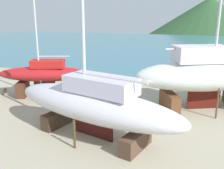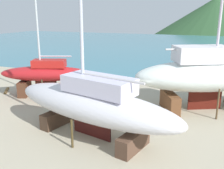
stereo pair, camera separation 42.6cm
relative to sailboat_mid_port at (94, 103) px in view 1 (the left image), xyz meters
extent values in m
plane|color=#AEA48A|center=(1.28, 0.55, -1.99)|extent=(52.94, 52.94, 0.00)
cube|color=teal|center=(1.28, 44.81, -1.99)|extent=(128.03, 62.05, 0.01)
cone|color=#2D512D|center=(6.21, 116.70, -1.99)|extent=(89.94, 89.94, 27.92)
cube|color=#453023|center=(-2.67, 0.66, -1.52)|extent=(1.23, 2.41, 0.94)
cube|color=#513729|center=(2.58, -0.64, -1.52)|extent=(1.23, 2.41, 0.94)
cylinder|color=#47391E|center=(-0.42, -1.53, -1.21)|extent=(0.12, 0.12, 1.55)
cylinder|color=#443128|center=(0.33, 1.55, -1.21)|extent=(0.12, 0.12, 1.55)
ellipsoid|color=silver|center=(-0.05, 0.01, -0.09)|extent=(11.19, 5.38, 1.74)
cube|color=#421411|center=(-0.05, 0.01, -1.57)|extent=(2.54, 0.70, 1.22)
cube|color=silver|center=(0.48, -0.12, 1.12)|extent=(4.19, 2.61, 0.87)
cylinder|color=beige|center=(1.27, -0.31, 1.59)|extent=(3.71, 1.03, 0.13)
cube|color=brown|center=(3.42, 5.64, -1.34)|extent=(1.84, 2.73, 1.30)
cylinder|color=brown|center=(4.89, 8.46, -0.96)|extent=(0.12, 0.12, 2.06)
cylinder|color=brown|center=(6.56, 5.14, -0.96)|extent=(0.12, 0.12, 2.06)
ellipsoid|color=white|center=(5.72, 6.80, 0.51)|extent=(10.72, 7.65, 2.19)
cube|color=#4C140C|center=(5.72, 6.80, -1.35)|extent=(2.24, 1.18, 1.53)
cube|color=white|center=(5.26, 6.57, 2.05)|extent=(4.22, 3.48, 1.09)
cylinder|color=silver|center=(4.57, 6.22, 2.40)|extent=(3.28, 1.74, 0.13)
cube|color=#512F1E|center=(-8.57, 4.79, -1.36)|extent=(1.23, 1.80, 1.26)
cube|color=#453D1F|center=(-5.10, 6.06, -1.36)|extent=(1.23, 1.80, 1.26)
cylinder|color=#443925|center=(-6.44, 4.36, -1.15)|extent=(0.12, 0.12, 1.68)
cylinder|color=#433920|center=(-7.23, 6.50, -1.15)|extent=(0.12, 0.12, 1.68)
ellipsoid|color=#B31C20|center=(-6.84, 5.43, -0.07)|extent=(7.66, 4.50, 1.21)
cube|color=#4B1C13|center=(-6.84, 5.43, -1.09)|extent=(1.69, 0.69, 0.85)
cube|color=red|center=(-6.49, 5.55, 0.78)|extent=(2.93, 2.09, 0.60)
cylinder|color=silver|center=(-7.18, 5.30, 5.69)|extent=(0.16, 0.16, 10.42)
cylinder|color=#BCB6C1|center=(-5.97, 5.75, 1.38)|extent=(2.47, 1.00, 0.11)
cube|color=#356C42|center=(-5.26, 3.71, -1.56)|extent=(0.39, 0.34, 0.85)
cube|color=#2E7056|center=(-5.26, 3.71, -0.85)|extent=(0.50, 0.42, 0.59)
sphere|color=tan|center=(-5.26, 3.71, -0.44)|extent=(0.22, 0.22, 0.22)
cube|color=brown|center=(-10.98, 5.24, -1.93)|extent=(1.23, 1.62, 0.11)
camera|label=1|loc=(5.41, -12.17, 4.71)|focal=41.34mm
camera|label=2|loc=(5.81, -12.02, 4.71)|focal=41.34mm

